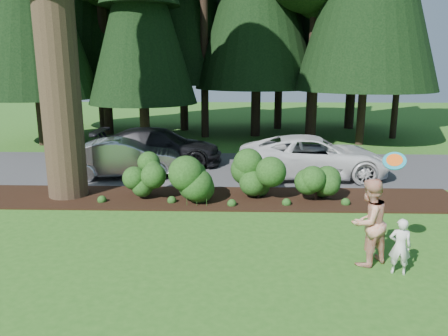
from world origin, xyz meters
The scene contains 11 objects.
ground centered at (0.00, 0.00, 0.00)m, with size 80.00×80.00×0.00m, color #2A601B.
mulch_bed centered at (0.00, 3.25, 0.03)m, with size 16.00×2.50×0.05m, color black.
driveway centered at (0.00, 7.50, 0.01)m, with size 22.00×6.00×0.03m, color #38383A.
shrub_row centered at (0.77, 3.14, 0.81)m, with size 6.53×1.60×1.61m.
lily_cluster centered at (-0.30, 2.40, 0.50)m, with size 0.69×0.09×0.57m.
car_silver_wagon centered at (-3.37, 5.88, 0.75)m, with size 1.52×4.36×1.44m, color #AAAAAF.
car_white_suv centered at (3.82, 6.09, 0.81)m, with size 2.60×5.65×1.57m, color silver.
car_dark_suv centered at (-2.43, 8.03, 0.81)m, with size 2.17×5.35×1.55m, color black.
child centered at (4.26, -1.75, 0.60)m, with size 0.44×0.29×1.20m, color silver.
adult centered at (3.72, -1.31, 0.95)m, with size 0.93×0.72×1.91m, color #D84A1C.
frisbee centered at (4.05, -1.58, 2.35)m, with size 0.52×0.38×0.41m.
Camera 1 is at (0.91, -10.15, 4.23)m, focal length 35.00 mm.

